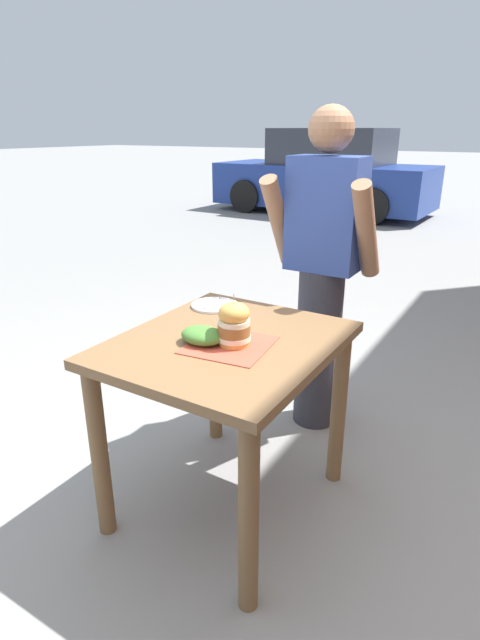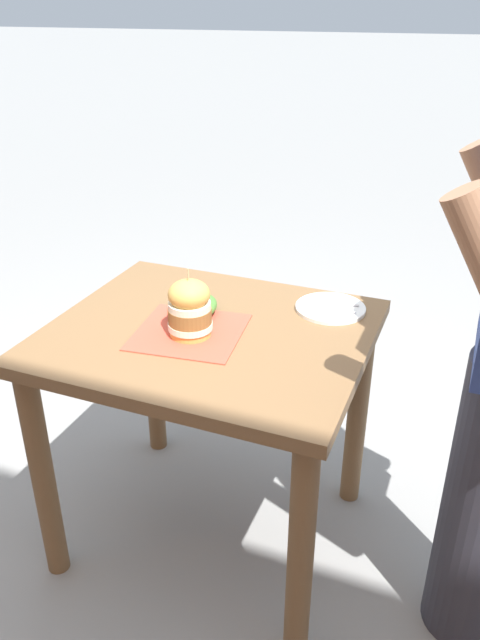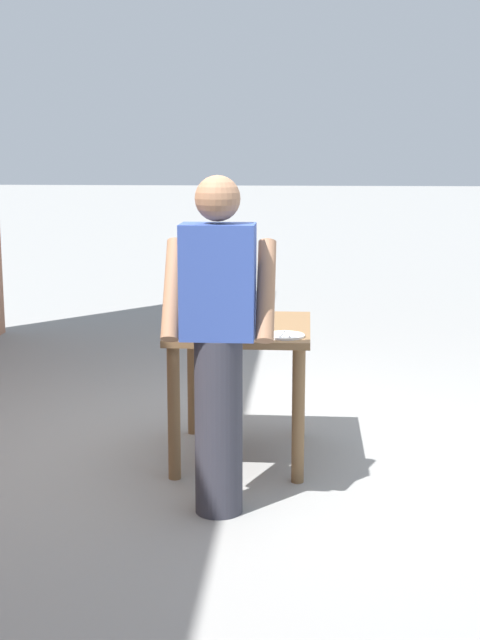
% 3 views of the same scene
% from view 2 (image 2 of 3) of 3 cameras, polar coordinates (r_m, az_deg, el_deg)
% --- Properties ---
extents(ground_plane, '(80.00, 80.00, 0.00)m').
position_cam_2_polar(ground_plane, '(2.33, -2.41, -18.48)').
color(ground_plane, gray).
extents(patio_table, '(0.80, 0.93, 0.80)m').
position_cam_2_polar(patio_table, '(1.92, -2.78, -4.86)').
color(patio_table, brown).
rests_on(patio_table, ground).
extents(serving_paper, '(0.34, 0.34, 0.00)m').
position_cam_2_polar(serving_paper, '(1.83, -4.65, -1.09)').
color(serving_paper, '#D64C38').
rests_on(serving_paper, patio_table).
extents(sandwich, '(0.13, 0.13, 0.21)m').
position_cam_2_polar(sandwich, '(1.78, -4.63, 1.08)').
color(sandwich, gold).
rests_on(sandwich, serving_paper).
extents(pickle_spear, '(0.09, 0.06, 0.02)m').
position_cam_2_polar(pickle_spear, '(1.91, -3.83, 0.71)').
color(pickle_spear, '#8EA83D').
rests_on(pickle_spear, serving_paper).
extents(side_plate_with_forks, '(0.22, 0.22, 0.02)m').
position_cam_2_polar(side_plate_with_forks, '(1.98, 8.27, 1.09)').
color(side_plate_with_forks, white).
rests_on(side_plate_with_forks, patio_table).
extents(side_salad, '(0.18, 0.14, 0.06)m').
position_cam_2_polar(side_salad, '(1.91, -4.31, 1.20)').
color(side_salad, '#477F33').
rests_on(side_salad, patio_table).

